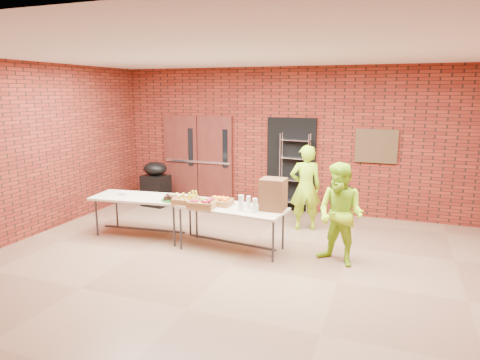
% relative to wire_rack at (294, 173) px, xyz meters
% --- Properties ---
extents(room, '(8.08, 7.08, 3.28)m').
position_rel_wire_rack_xyz_m(room, '(-0.22, -3.32, 0.71)').
color(room, '#815D45').
rests_on(room, ground).
extents(double_doors, '(1.78, 0.12, 2.10)m').
position_rel_wire_rack_xyz_m(double_doors, '(-2.41, 0.12, 0.17)').
color(double_doors, '#4E2116').
rests_on(double_doors, room).
extents(dark_doorway, '(1.10, 0.06, 2.10)m').
position_rel_wire_rack_xyz_m(dark_doorway, '(-0.12, 0.14, 0.16)').
color(dark_doorway, black).
rests_on(dark_doorway, room).
extents(bronze_plaque, '(0.85, 0.04, 0.70)m').
position_rel_wire_rack_xyz_m(bronze_plaque, '(1.68, 0.13, 0.66)').
color(bronze_plaque, '#46341C').
rests_on(bronze_plaque, room).
extents(wire_rack, '(0.67, 0.30, 1.77)m').
position_rel_wire_rack_xyz_m(wire_rack, '(0.00, 0.00, 0.00)').
color(wire_rack, silver).
rests_on(wire_rack, room).
extents(table_left, '(1.91, 0.95, 0.76)m').
position_rel_wire_rack_xyz_m(table_left, '(-2.27, -2.55, -0.19)').
color(table_left, beige).
rests_on(table_left, room).
extents(table_right, '(1.91, 0.98, 0.76)m').
position_rel_wire_rack_xyz_m(table_right, '(-0.45, -2.64, -0.19)').
color(table_right, beige).
rests_on(table_right, room).
extents(basket_bananas, '(0.43, 0.34, 0.14)m').
position_rel_wire_rack_xyz_m(basket_bananas, '(-1.25, -2.74, -0.07)').
color(basket_bananas, olive).
rests_on(basket_bananas, table_right).
extents(basket_oranges, '(0.41, 0.32, 0.13)m').
position_rel_wire_rack_xyz_m(basket_oranges, '(-0.69, -2.60, -0.07)').
color(basket_oranges, olive).
rests_on(basket_oranges, table_right).
extents(basket_apples, '(0.46, 0.36, 0.14)m').
position_rel_wire_rack_xyz_m(basket_apples, '(-0.90, -2.83, -0.07)').
color(basket_apples, olive).
rests_on(basket_apples, table_right).
extents(muffin_tray, '(0.45, 0.45, 0.11)m').
position_rel_wire_rack_xyz_m(muffin_tray, '(-1.58, -2.60, -0.08)').
color(muffin_tray, '#155218').
rests_on(muffin_tray, table_left).
extents(napkin_box, '(0.19, 0.12, 0.06)m').
position_rel_wire_rack_xyz_m(napkin_box, '(-2.64, -2.59, -0.10)').
color(napkin_box, silver).
rests_on(napkin_box, table_left).
extents(coffee_dispenser, '(0.40, 0.36, 0.52)m').
position_rel_wire_rack_xyz_m(coffee_dispenser, '(0.25, -2.58, 0.13)').
color(coffee_dispenser, brown).
rests_on(coffee_dispenser, table_right).
extents(cup_stack_front, '(0.09, 0.09, 0.26)m').
position_rel_wire_rack_xyz_m(cup_stack_front, '(-0.22, -2.82, 0.00)').
color(cup_stack_front, silver).
rests_on(cup_stack_front, table_right).
extents(cup_stack_mid, '(0.08, 0.08, 0.24)m').
position_rel_wire_rack_xyz_m(cup_stack_mid, '(0.03, -2.85, -0.01)').
color(cup_stack_mid, silver).
rests_on(cup_stack_mid, table_right).
extents(cup_stack_back, '(0.07, 0.07, 0.21)m').
position_rel_wire_rack_xyz_m(cup_stack_back, '(-0.15, -2.65, -0.02)').
color(cup_stack_back, silver).
rests_on(cup_stack_back, table_right).
extents(covered_grill, '(0.62, 0.54, 1.05)m').
position_rel_wire_rack_xyz_m(covered_grill, '(-3.20, -0.58, -0.36)').
color(covered_grill, black).
rests_on(covered_grill, room).
extents(volunteer_woman, '(0.71, 0.60, 1.67)m').
position_rel_wire_rack_xyz_m(volunteer_woman, '(0.48, -1.12, -0.05)').
color(volunteer_woman, '#96D017').
rests_on(volunteer_woman, room).
extents(volunteer_man, '(0.96, 0.87, 1.61)m').
position_rel_wire_rack_xyz_m(volunteer_man, '(1.35, -2.63, -0.08)').
color(volunteer_man, '#96D017').
rests_on(volunteer_man, room).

